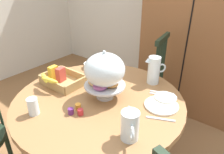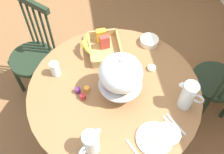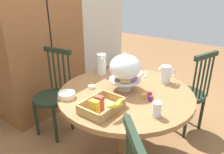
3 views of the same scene
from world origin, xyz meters
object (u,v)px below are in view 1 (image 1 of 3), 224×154
Objects in this scene: wooden_armoire at (198,26)px; cereal_basket at (60,79)px; china_plate_small at (166,97)px; butter_dish at (111,76)px; drinking_glass at (33,106)px; orange_juice_pitcher at (154,71)px; milk_pitcher at (130,127)px; china_plate_large at (161,105)px; windsor_chair_facing_door at (146,82)px; dining_table at (100,122)px; pastry_stand_with_dome at (104,72)px; cereal_bowl at (92,65)px.

wooden_armoire reaches higher than cereal_basket.
china_plate_small is 0.50m from butter_dish.
cereal_basket reaches higher than drinking_glass.
orange_juice_pitcher is 1.29× the size of milk_pitcher.
orange_juice_pitcher is 0.98× the size of china_plate_large.
windsor_chair_facing_door is 1.00m from cereal_basket.
cereal_basket is 0.78m from china_plate_large.
dining_table is 0.56m from orange_juice_pitcher.
china_plate_large is (0.75, 0.21, -0.04)m from cereal_basket.
china_plate_small is at bearing -41.09° from orange_juice_pitcher.
dining_table is 1.20× the size of windsor_chair_facing_door.
drinking_glass is (-0.19, -0.38, 0.27)m from dining_table.
pastry_stand_with_dome reaches higher than dining_table.
wooden_armoire reaches higher than china_plate_small.
orange_juice_pitcher is 0.72m from cereal_basket.
cereal_bowl is (-0.41, 0.30, -0.17)m from pastry_stand_with_dome.
dining_table is 7.01× the size of milk_pitcher.
cereal_basket is at bearing -157.92° from china_plate_small.
butter_dish is at bearing 167.55° from china_plate_large.
china_plate_large is at bearing 44.08° from drinking_glass.
drinking_glass is at bearing -93.50° from windsor_chair_facing_door.
china_plate_large is 3.67× the size of butter_dish.
pastry_stand_with_dome is at bearing -95.36° from wooden_armoire.
milk_pitcher reaches higher than china_plate_small.
wooden_armoire is at bearing 84.64° from pastry_stand_with_dome.
orange_juice_pitcher reaches higher than china_plate_large.
pastry_stand_with_dome reaches higher than windsor_chair_facing_door.
butter_dish is at bearing 121.06° from pastry_stand_with_dome.
wooden_armoire is 1.67× the size of dining_table.
dining_table is 0.56m from cereal_bowl.
windsor_chair_facing_door reaches higher than cereal_basket.
china_plate_large is at bearing 24.45° from dining_table.
windsor_chair_facing_door is 0.66m from butter_dish.
orange_juice_pitcher is at bearing 107.66° from milk_pitcher.
orange_juice_pitcher is 0.58m from cereal_bowl.
milk_pitcher is 0.93m from cereal_bowl.
cereal_basket is 0.41m from butter_dish.
wooden_armoire reaches higher than china_plate_large.
dining_table is 3.41× the size of pastry_stand_with_dome.
orange_juice_pitcher is 0.65m from milk_pitcher.
butter_dish is at bearing 53.48° from cereal_basket.
cereal_bowl is (-0.77, 0.16, 0.02)m from china_plate_large.
pastry_stand_with_dome is at bearing -145.87° from china_plate_small.
cereal_basket is (-0.40, -0.07, -0.15)m from pastry_stand_with_dome.
china_plate_small is at bearing 22.08° from cereal_basket.
windsor_chair_facing_door is 0.99m from pastry_stand_with_dome.
cereal_basket is at bearing -87.89° from cereal_bowl.
wooden_armoire is at bearing 100.00° from china_plate_large.
milk_pitcher is (0.39, -0.19, 0.29)m from dining_table.
butter_dish is at bearing -9.78° from cereal_bowl.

